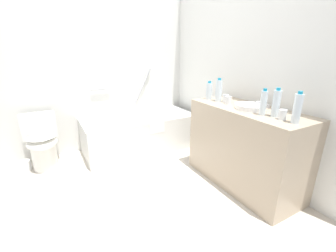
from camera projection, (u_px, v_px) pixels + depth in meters
ground_plane at (124, 194)px, 2.29m from camera, size 3.94×3.94×0.00m
wall_back_tiled at (85, 58)px, 3.00m from camera, size 3.34×0.10×2.60m
wall_right_mirror at (244, 59)px, 2.57m from camera, size 0.10×3.03×2.60m
bathtub at (140, 131)px, 3.26m from camera, size 1.58×0.71×1.13m
toilet at (42, 143)px, 2.72m from camera, size 0.39×0.47×0.68m
vanity_counter at (244, 147)px, 2.36m from camera, size 0.53×1.23×0.85m
sink_basin at (250, 107)px, 2.17m from camera, size 0.29×0.29×0.05m
sink_faucet at (262, 104)px, 2.25m from camera, size 0.13×0.15×0.07m
water_bottle_0 at (219, 90)px, 2.47m from camera, size 0.07×0.07×0.26m
water_bottle_1 at (263, 103)px, 1.95m from camera, size 0.06×0.06×0.24m
water_bottle_2 at (297, 108)px, 1.73m from camera, size 0.06×0.06×0.25m
water_bottle_3 at (209, 91)px, 2.58m from camera, size 0.07×0.07×0.21m
water_bottle_4 at (276, 103)px, 1.90m from camera, size 0.06×0.06×0.25m
drinking_glass_0 at (228, 100)px, 2.37m from camera, size 0.07×0.07×0.08m
drinking_glass_1 at (283, 115)px, 1.84m from camera, size 0.06×0.06×0.09m
drinking_glass_2 at (226, 98)px, 2.45m from camera, size 0.06×0.06×0.08m
bath_mat at (153, 167)px, 2.81m from camera, size 0.58×0.42×0.01m
toilet_paper_roll at (26, 165)px, 2.73m from camera, size 0.11×0.11×0.13m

